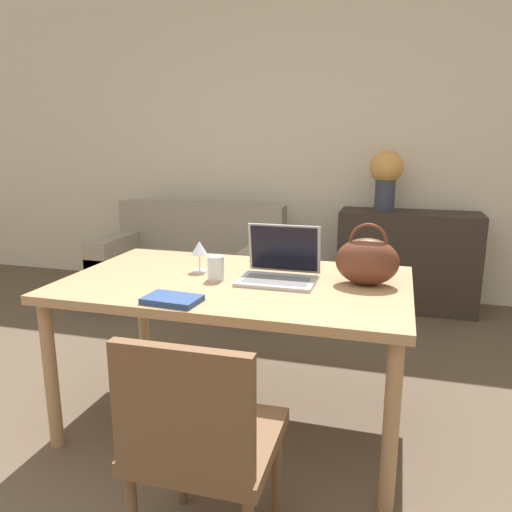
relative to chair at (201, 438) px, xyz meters
The scene contains 11 objects.
wall_back 3.29m from the chair, 94.54° to the left, with size 10.00×0.06×2.70m.
dining_table 0.88m from the chair, 100.86° to the left, with size 1.58×0.95×0.73m.
chair is the anchor object (origin of this frame).
couch 2.77m from the chair, 113.95° to the left, with size 1.50×0.78×0.82m.
sideboard 2.94m from the chair, 77.46° to the left, with size 1.10×0.40×0.80m.
laptop 0.97m from the chair, 88.01° to the left, with size 0.35×0.28×0.25m.
drinking_glass 0.92m from the chair, 107.00° to the left, with size 0.08×0.08×0.11m.
wine_glass 1.08m from the chair, 112.00° to the left, with size 0.08×0.08×0.15m.
handbag 1.09m from the chair, 65.72° to the left, with size 0.28×0.18×0.28m.
flower_vase 2.99m from the chair, 81.57° to the left, with size 0.27×0.27×0.48m.
book 0.62m from the chair, 123.19° to the left, with size 0.23×0.16×0.02m.
Camera 1 is at (0.79, -1.28, 1.37)m, focal length 35.00 mm.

